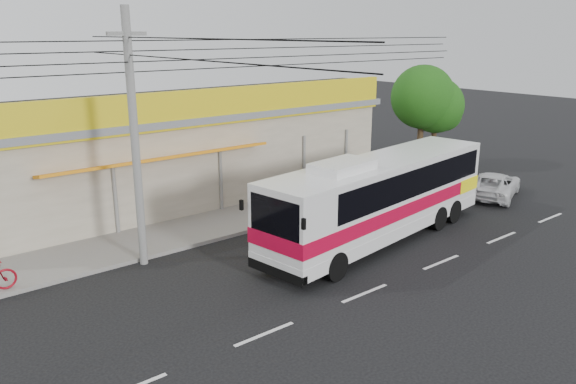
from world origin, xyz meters
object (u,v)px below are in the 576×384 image
Objects in this scene: coach_bus at (383,192)px; tree_near at (438,107)px; utility_pole at (128,55)px; tree_far at (425,99)px; white_car at (494,185)px.

tree_near is at bearing 20.44° from coach_bus.
utility_pole is 19.97m from tree_far.
utility_pole is 20.79m from tree_near.
tree_near is at bearing 7.34° from utility_pole.
coach_bus reaches higher than white_car.
tree_far reaches higher than coach_bus.
coach_bus is 2.72× the size of white_car.
white_car is 7.41m from tree_far.
coach_bus is at bearing -148.66° from tree_far.
coach_bus is 13.48m from tree_near.
tree_near is 1.03m from tree_far.
coach_bus is 1.94× the size of tree_far.
tree_far reaches higher than tree_near.
utility_pole is at bearing 148.81° from coach_bus.
tree_near is (11.78, 6.31, 1.75)m from coach_bus.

